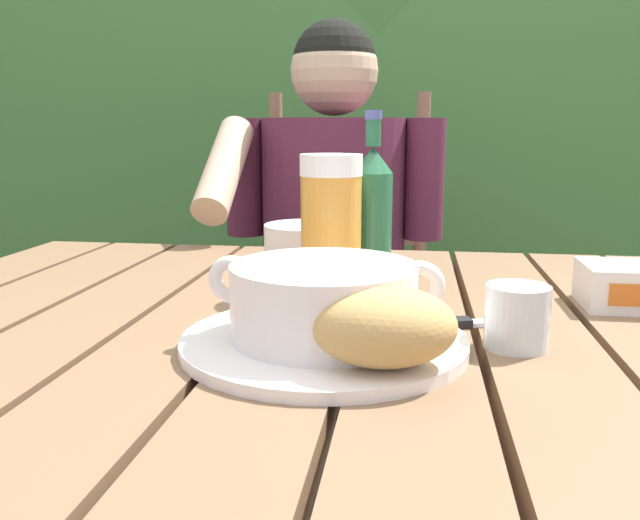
{
  "coord_description": "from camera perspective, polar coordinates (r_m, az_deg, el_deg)",
  "views": [
    {
      "loc": [
        0.12,
        -0.74,
        0.95
      ],
      "look_at": [
        0.02,
        -0.0,
        0.8
      ],
      "focal_mm": 36.93,
      "sensor_mm": 36.0,
      "label": 1
    }
  ],
  "objects": [
    {
      "name": "dining_table",
      "position": [
        0.81,
        -1.27,
        -11.63
      ],
      "size": [
        1.15,
        0.9,
        0.73
      ],
      "color": "brown",
      "rests_on": "ground_plane"
    },
    {
      "name": "hedge_backdrop",
      "position": [
        2.5,
        3.06,
        13.25
      ],
      "size": [
        3.88,
        0.93,
        2.32
      ],
      "color": "#3B6B33",
      "rests_on": "ground_plane"
    },
    {
      "name": "chair_near_diner",
      "position": [
        1.7,
        1.83,
        -4.27
      ],
      "size": [
        0.43,
        0.46,
        1.04
      ],
      "color": "#815E48",
      "rests_on": "ground_plane"
    },
    {
      "name": "person_eating",
      "position": [
        1.45,
        0.87,
        1.34
      ],
      "size": [
        0.48,
        0.47,
        1.18
      ],
      "color": "#501F35",
      "rests_on": "ground_plane"
    },
    {
      "name": "serving_plate",
      "position": [
        0.67,
        0.34,
        -7.08
      ],
      "size": [
        0.29,
        0.29,
        0.01
      ],
      "color": "white",
      "rests_on": "dining_table"
    },
    {
      "name": "soup_bowl",
      "position": [
        0.66,
        0.34,
        -3.38
      ],
      "size": [
        0.24,
        0.19,
        0.08
      ],
      "color": "white",
      "rests_on": "serving_plate"
    },
    {
      "name": "bread_roll",
      "position": [
        0.58,
        5.61,
        -5.75
      ],
      "size": [
        0.14,
        0.12,
        0.07
      ],
      "color": "tan",
      "rests_on": "serving_plate"
    },
    {
      "name": "beer_glass",
      "position": [
        0.87,
        0.96,
        3.1
      ],
      "size": [
        0.08,
        0.08,
        0.19
      ],
      "color": "orange",
      "rests_on": "dining_table"
    },
    {
      "name": "beer_bottle",
      "position": [
        0.93,
        4.53,
        4.06
      ],
      "size": [
        0.06,
        0.06,
        0.24
      ],
      "color": "#26613C",
      "rests_on": "dining_table"
    },
    {
      "name": "water_glass_small",
      "position": [
        0.69,
        16.68,
        -4.73
      ],
      "size": [
        0.06,
        0.06,
        0.06
      ],
      "color": "silver",
      "rests_on": "dining_table"
    },
    {
      "name": "butter_tub",
      "position": [
        0.9,
        25.7,
        -2.05
      ],
      "size": [
        0.13,
        0.1,
        0.05
      ],
      "color": "white",
      "rests_on": "dining_table"
    },
    {
      "name": "table_knife",
      "position": [
        0.76,
        12.68,
        -5.36
      ],
      "size": [
        0.15,
        0.06,
        0.01
      ],
      "color": "silver",
      "rests_on": "dining_table"
    },
    {
      "name": "diner_bowl",
      "position": [
        1.11,
        -1.17,
        1.61
      ],
      "size": [
        0.14,
        0.14,
        0.06
      ],
      "color": "white",
      "rests_on": "dining_table"
    }
  ]
}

